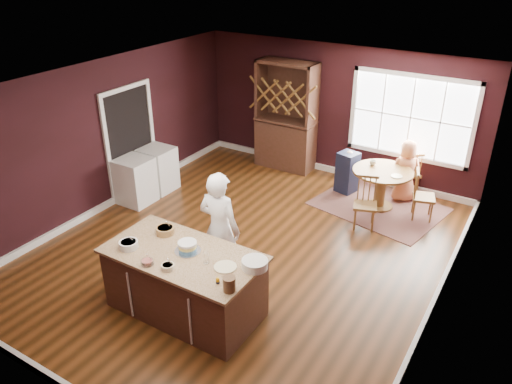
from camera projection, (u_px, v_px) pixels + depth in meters
room_shell at (245, 173)px, 7.52m from camera, size 7.00×7.00×7.00m
window at (411, 117)px, 9.40m from camera, size 2.36×0.10×1.66m
doorway at (131, 143)px, 9.51m from camera, size 0.08×1.26×2.13m
kitchen_island at (185, 284)px, 6.60m from camera, size 2.07×1.08×0.92m
dining_table at (382, 181)px, 9.15m from camera, size 1.10×1.10×0.75m
baker at (220, 229)px, 7.00m from camera, size 0.65×0.44×1.74m
layer_cake at (188, 247)px, 6.39m from camera, size 0.34×0.34×0.14m
bowl_blue at (129, 245)px, 6.47m from camera, size 0.25×0.25×0.09m
bowl_yellow at (165, 230)px, 6.79m from camera, size 0.26×0.26×0.10m
bowl_pink at (147, 262)px, 6.15m from camera, size 0.16×0.16×0.06m
bowl_olive at (168, 267)px, 6.07m from camera, size 0.16×0.16×0.06m
drinking_glass at (206, 258)px, 6.16m from camera, size 0.08×0.08×0.16m
dinner_plate at (225, 267)px, 6.10m from camera, size 0.28×0.28×0.02m
white_tub at (255, 264)px, 6.07m from camera, size 0.32×0.32×0.11m
stoneware_crock at (229, 284)px, 5.67m from camera, size 0.15×0.15×0.18m
toy_figurine at (218, 281)px, 5.80m from camera, size 0.05×0.05×0.08m
rug at (379, 206)px, 9.39m from camera, size 2.49×2.10×0.01m
chair_east at (424, 195)px, 8.81m from camera, size 0.47×0.48×0.93m
chair_south at (365, 203)px, 8.53m from camera, size 0.49×0.48×0.93m
chair_north at (409, 172)px, 9.71m from camera, size 0.52×0.52×0.90m
seated_woman at (406, 171)px, 9.39m from camera, size 0.70×0.63×1.20m
high_chair at (347, 172)px, 9.77m from camera, size 0.42×0.42×0.86m
toddler at (352, 153)px, 9.64m from camera, size 0.18×0.14×0.26m
table_plate at (397, 176)px, 8.82m from camera, size 0.20×0.20×0.02m
table_cup at (373, 163)px, 9.25m from camera, size 0.13×0.13×0.09m
hutch at (286, 116)px, 10.53m from camera, size 1.26×0.53×2.31m
washer at (135, 181)px, 9.38m from camera, size 0.61×0.59×0.88m
dryer at (158, 169)px, 9.86m from camera, size 0.60×0.58×0.87m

